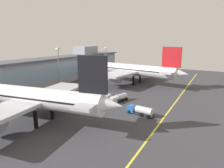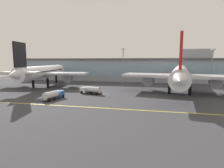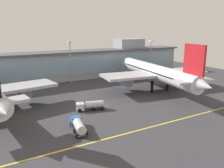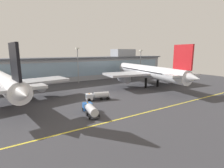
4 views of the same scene
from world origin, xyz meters
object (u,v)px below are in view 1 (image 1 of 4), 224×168
object	(u,v)px
airliner_near_right	(131,70)
apron_light_mast_west	(59,61)
fuel_tanker_truck	(140,110)
airliner_near_left	(34,98)
baggage_tug_near	(118,98)
apron_light_mast_centre	(106,56)

from	to	relation	value
airliner_near_right	apron_light_mast_west	xyz separation A→B (m)	(-27.33, 27.46, 5.88)
airliner_near_right	fuel_tanker_truck	xyz separation A→B (m)	(-43.21, -21.48, -5.99)
airliner_near_right	fuel_tanker_truck	distance (m)	48.63
airliner_near_right	airliner_near_left	bearing A→B (deg)	95.11
baggage_tug_near	apron_light_mast_centre	bearing A→B (deg)	-129.71
airliner_near_left	fuel_tanker_truck	size ratio (longest dim) A/B	5.76
fuel_tanker_truck	apron_light_mast_centre	world-z (taller)	apron_light_mast_centre
apron_light_mast_west	apron_light_mast_centre	size ratio (longest dim) A/B	1.05
airliner_near_right	baggage_tug_near	bearing A→B (deg)	113.18
baggage_tug_near	apron_light_mast_centre	world-z (taller)	apron_light_mast_centre
fuel_tanker_truck	apron_light_mast_west	size ratio (longest dim) A/B	0.47
airliner_near_right	apron_light_mast_centre	bearing A→B (deg)	-27.09
fuel_tanker_truck	apron_light_mast_west	bearing A→B (deg)	-8.67
airliner_near_left	apron_light_mast_west	world-z (taller)	airliner_near_left
airliner_near_left	apron_light_mast_centre	bearing A→B (deg)	-82.20
airliner_near_left	apron_light_mast_west	xyz separation A→B (m)	(35.99, 24.02, 6.08)
airliner_near_right	apron_light_mast_centre	distance (m)	34.05
apron_light_mast_west	baggage_tug_near	bearing A→B (deg)	-101.15
airliner_near_right	baggage_tug_near	size ratio (longest dim) A/B	6.65
airliner_near_left	airliner_near_right	size ratio (longest dim) A/B	0.86
airliner_near_right	fuel_tanker_truck	bearing A→B (deg)	124.65
airliner_near_left	baggage_tug_near	distance (m)	31.95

